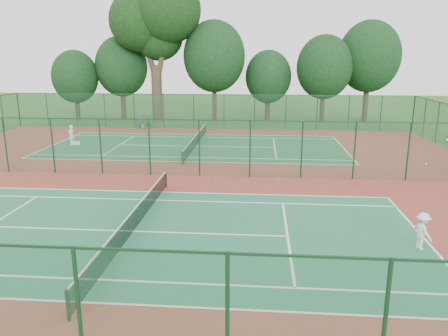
{
  "coord_description": "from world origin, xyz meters",
  "views": [
    {
      "loc": [
        5.19,
        -25.71,
        7.14
      ],
      "look_at": [
        3.39,
        -4.15,
        1.6
      ],
      "focal_mm": 35.0,
      "sensor_mm": 36.0,
      "label": 1
    }
  ],
  "objects_px": {
    "player_far": "(71,135)",
    "bench": "(145,123)",
    "trash_bin": "(142,124)",
    "big_tree": "(156,20)",
    "player_near": "(422,231)",
    "kit_bag": "(76,143)"
  },
  "relations": [
    {
      "from": "player_far",
      "to": "bench",
      "type": "bearing_deg",
      "value": 176.78
    },
    {
      "from": "trash_bin",
      "to": "big_tree",
      "type": "xyz_separation_m",
      "value": [
        0.56,
        5.23,
        10.44
      ]
    },
    {
      "from": "trash_bin",
      "to": "big_tree",
      "type": "relative_size",
      "value": 0.07
    },
    {
      "from": "player_far",
      "to": "trash_bin",
      "type": "distance_m",
      "value": 9.54
    },
    {
      "from": "big_tree",
      "to": "trash_bin",
      "type": "bearing_deg",
      "value": -96.16
    },
    {
      "from": "player_near",
      "to": "big_tree",
      "type": "xyz_separation_m",
      "value": [
        -17.61,
        32.59,
        10.21
      ]
    },
    {
      "from": "kit_bag",
      "to": "big_tree",
      "type": "xyz_separation_m",
      "value": [
        3.88,
        14.0,
        10.81
      ]
    },
    {
      "from": "bench",
      "to": "kit_bag",
      "type": "xyz_separation_m",
      "value": [
        -3.6,
        -8.64,
        -0.41
      ]
    },
    {
      "from": "trash_bin",
      "to": "bench",
      "type": "xyz_separation_m",
      "value": [
        0.29,
        -0.13,
        0.04
      ]
    },
    {
      "from": "player_far",
      "to": "kit_bag",
      "type": "relative_size",
      "value": 2.29
    },
    {
      "from": "big_tree",
      "to": "kit_bag",
      "type": "bearing_deg",
      "value": -105.5
    },
    {
      "from": "player_near",
      "to": "player_far",
      "type": "height_order",
      "value": "player_far"
    },
    {
      "from": "kit_bag",
      "to": "big_tree",
      "type": "height_order",
      "value": "big_tree"
    },
    {
      "from": "bench",
      "to": "kit_bag",
      "type": "relative_size",
      "value": 2.48
    },
    {
      "from": "bench",
      "to": "kit_bag",
      "type": "distance_m",
      "value": 9.37
    },
    {
      "from": "player_far",
      "to": "trash_bin",
      "type": "relative_size",
      "value": 1.62
    },
    {
      "from": "player_far",
      "to": "big_tree",
      "type": "bearing_deg",
      "value": -175.67
    },
    {
      "from": "trash_bin",
      "to": "big_tree",
      "type": "distance_m",
      "value": 11.69
    },
    {
      "from": "kit_bag",
      "to": "big_tree",
      "type": "distance_m",
      "value": 18.11
    },
    {
      "from": "bench",
      "to": "player_near",
      "type": "bearing_deg",
      "value": -74.46
    },
    {
      "from": "bench",
      "to": "kit_bag",
      "type": "height_order",
      "value": "bench"
    },
    {
      "from": "player_far",
      "to": "big_tree",
      "type": "relative_size",
      "value": 0.11
    }
  ]
}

